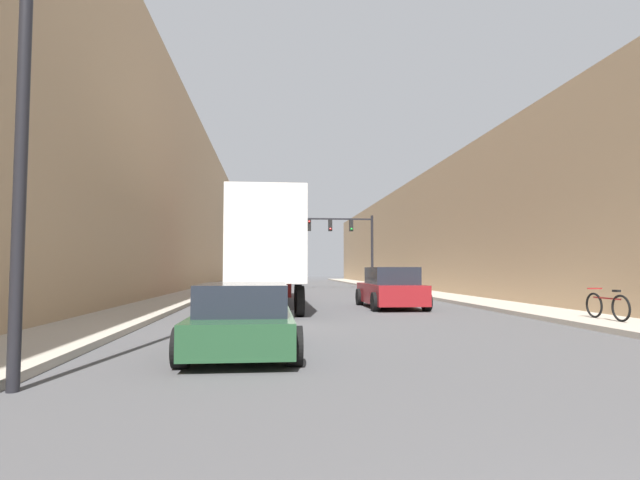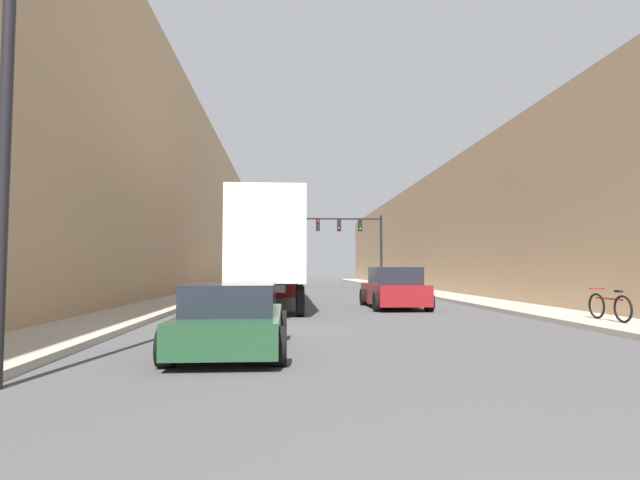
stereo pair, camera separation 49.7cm
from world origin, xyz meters
name	(u,v)px [view 1 (the left image)]	position (x,y,z in m)	size (l,w,h in m)	color
sidewalk_right	(418,292)	(6.88, 30.00, 0.07)	(2.31, 80.00, 0.15)	#B2A899
sidewalk_left	(195,293)	(-6.88, 30.00, 0.07)	(2.31, 80.00, 0.15)	#B2A899
building_right	(480,230)	(11.04, 30.00, 4.08)	(6.00, 80.00, 8.16)	tan
building_left	(127,183)	(-11.04, 30.00, 6.72)	(6.00, 80.00, 13.44)	tan
semi_truck	(267,250)	(-2.51, 21.49, 2.37)	(2.54, 14.45, 4.20)	silver
sedan_car	(244,319)	(-2.85, 8.76, 0.61)	(2.02, 4.29, 1.28)	#234C2D
suv_car	(391,289)	(2.41, 18.79, 0.76)	(2.17, 4.53, 1.62)	maroon
traffic_signal_gantry	(348,236)	(3.68, 37.79, 4.15)	(6.74, 0.35, 5.76)	black
street_lamp	(26,7)	(-5.58, 5.95, 5.00)	(0.44, 0.44, 7.97)	black
parked_bicycle	(607,306)	(6.90, 12.21, 0.53)	(0.44, 1.82, 0.86)	black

